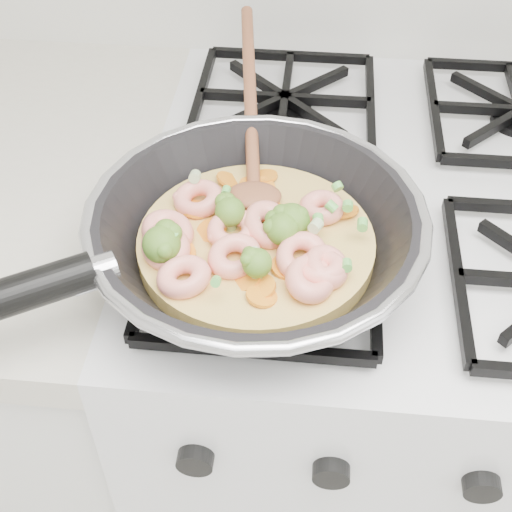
# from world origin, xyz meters

# --- Properties ---
(stove) EXTENTS (0.60, 0.60, 0.92)m
(stove) POSITION_xyz_m (0.00, 1.70, 0.46)
(stove) COLOR white
(stove) RESTS_ON ground
(skillet) EXTENTS (0.45, 0.52, 0.10)m
(skillet) POSITION_xyz_m (-0.16, 1.54, 0.96)
(skillet) COLOR black
(skillet) RESTS_ON stove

